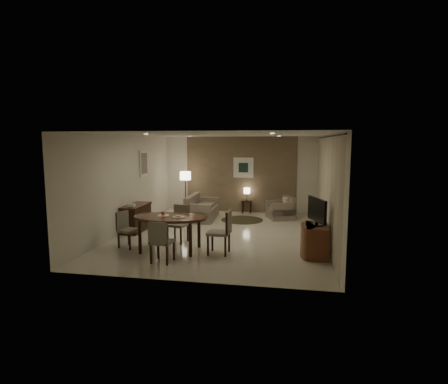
% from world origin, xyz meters
% --- Properties ---
extents(room_shell, '(5.50, 7.00, 2.70)m').
position_xyz_m(room_shell, '(0.00, 0.40, 1.35)').
color(room_shell, beige).
rests_on(room_shell, ground).
extents(taupe_accent, '(3.96, 0.03, 2.70)m').
position_xyz_m(taupe_accent, '(0.00, 3.48, 1.35)').
color(taupe_accent, '#7B614C').
rests_on(taupe_accent, wall_back).
extents(curtain_wall, '(0.08, 6.70, 2.58)m').
position_xyz_m(curtain_wall, '(2.68, 0.00, 1.32)').
color(curtain_wall, beige).
rests_on(curtain_wall, wall_right).
extents(curtain_rod, '(0.03, 6.80, 0.03)m').
position_xyz_m(curtain_rod, '(2.68, 0.00, 2.64)').
color(curtain_rod, black).
rests_on(curtain_rod, wall_right).
extents(art_back_frame, '(0.72, 0.03, 0.72)m').
position_xyz_m(art_back_frame, '(0.10, 3.46, 1.60)').
color(art_back_frame, silver).
rests_on(art_back_frame, wall_back).
extents(art_back_canvas, '(0.34, 0.01, 0.34)m').
position_xyz_m(art_back_canvas, '(0.10, 3.44, 1.60)').
color(art_back_canvas, '#182C23').
rests_on(art_back_canvas, wall_back).
extents(art_left_frame, '(0.03, 0.60, 0.80)m').
position_xyz_m(art_left_frame, '(-2.72, 1.20, 1.85)').
color(art_left_frame, silver).
rests_on(art_left_frame, wall_left).
extents(art_left_canvas, '(0.01, 0.46, 0.64)m').
position_xyz_m(art_left_canvas, '(-2.71, 1.20, 1.85)').
color(art_left_canvas, gray).
rests_on(art_left_canvas, wall_left).
extents(downlight_nl, '(0.10, 0.10, 0.01)m').
position_xyz_m(downlight_nl, '(-1.40, -1.80, 2.69)').
color(downlight_nl, white).
rests_on(downlight_nl, ceiling).
extents(downlight_nr, '(0.10, 0.10, 0.01)m').
position_xyz_m(downlight_nr, '(1.40, -1.80, 2.69)').
color(downlight_nr, white).
rests_on(downlight_nr, ceiling).
extents(downlight_fl, '(0.10, 0.10, 0.01)m').
position_xyz_m(downlight_fl, '(-1.40, 1.80, 2.69)').
color(downlight_fl, white).
rests_on(downlight_fl, ceiling).
extents(downlight_fr, '(0.10, 0.10, 0.01)m').
position_xyz_m(downlight_fr, '(1.40, 1.80, 2.69)').
color(downlight_fr, white).
rests_on(downlight_fr, ceiling).
extents(console_desk, '(0.48, 1.20, 0.75)m').
position_xyz_m(console_desk, '(-2.49, 0.00, 0.38)').
color(console_desk, '#4D2919').
rests_on(console_desk, floor).
extents(telephone, '(0.20, 0.14, 0.09)m').
position_xyz_m(telephone, '(-2.49, -0.30, 0.80)').
color(telephone, white).
rests_on(telephone, console_desk).
extents(tv_cabinet, '(0.48, 0.90, 0.70)m').
position_xyz_m(tv_cabinet, '(2.40, -1.50, 0.35)').
color(tv_cabinet, brown).
rests_on(tv_cabinet, floor).
extents(flat_tv, '(0.36, 0.85, 0.60)m').
position_xyz_m(flat_tv, '(2.38, -1.50, 1.02)').
color(flat_tv, black).
rests_on(flat_tv, tv_cabinet).
extents(dining_table, '(1.72, 1.07, 0.80)m').
position_xyz_m(dining_table, '(-0.92, -1.68, 0.40)').
color(dining_table, '#4D2919').
rests_on(dining_table, floor).
extents(chair_near, '(0.47, 0.47, 0.90)m').
position_xyz_m(chair_near, '(-0.81, -2.52, 0.45)').
color(chair_near, gray).
rests_on(chair_near, floor).
extents(chair_far, '(0.53, 0.53, 0.93)m').
position_xyz_m(chair_far, '(-0.97, -0.96, 0.47)').
color(chair_far, gray).
rests_on(chair_far, floor).
extents(chair_left, '(0.52, 0.52, 0.86)m').
position_xyz_m(chair_left, '(-1.97, -1.62, 0.43)').
color(chair_left, gray).
rests_on(chair_left, floor).
extents(chair_right, '(0.50, 0.50, 0.99)m').
position_xyz_m(chair_right, '(0.23, -1.71, 0.50)').
color(chair_right, gray).
rests_on(chair_right, floor).
extents(plate_a, '(0.26, 0.26, 0.02)m').
position_xyz_m(plate_a, '(-1.10, -1.63, 0.81)').
color(plate_a, white).
rests_on(plate_a, dining_table).
extents(plate_b, '(0.26, 0.26, 0.02)m').
position_xyz_m(plate_b, '(-0.70, -1.73, 0.81)').
color(plate_b, white).
rests_on(plate_b, dining_table).
extents(fruit_apple, '(0.09, 0.09, 0.09)m').
position_xyz_m(fruit_apple, '(-1.10, -1.63, 0.87)').
color(fruit_apple, '#B52E14').
rests_on(fruit_apple, plate_a).
extents(napkin, '(0.12, 0.08, 0.03)m').
position_xyz_m(napkin, '(-0.70, -1.73, 0.84)').
color(napkin, white).
rests_on(napkin, plate_b).
extents(round_rug, '(1.35, 1.35, 0.01)m').
position_xyz_m(round_rug, '(0.26, 2.02, 0.01)').
color(round_rug, '#38321F').
rests_on(round_rug, floor).
extents(sofa, '(1.70, 0.90, 0.79)m').
position_xyz_m(sofa, '(-1.05, 1.94, 0.39)').
color(sofa, gray).
rests_on(sofa, floor).
extents(armchair, '(1.03, 1.05, 0.73)m').
position_xyz_m(armchair, '(1.47, 2.45, 0.36)').
color(armchair, gray).
rests_on(armchair, floor).
extents(side_table, '(0.35, 0.35, 0.45)m').
position_xyz_m(side_table, '(0.26, 3.25, 0.22)').
color(side_table, black).
rests_on(side_table, floor).
extents(table_lamp, '(0.22, 0.22, 0.50)m').
position_xyz_m(table_lamp, '(0.26, 3.25, 0.70)').
color(table_lamp, '#FFEAC1').
rests_on(table_lamp, side_table).
extents(floor_lamp, '(0.37, 0.37, 1.48)m').
position_xyz_m(floor_lamp, '(-1.85, 2.76, 0.74)').
color(floor_lamp, '#FFE5B7').
rests_on(floor_lamp, floor).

